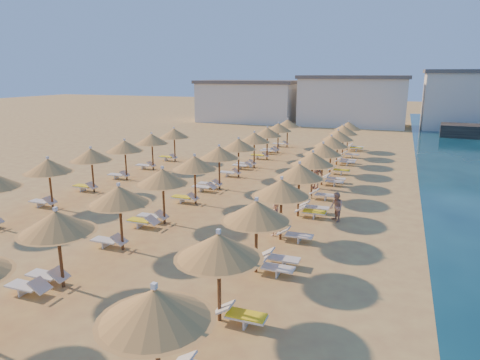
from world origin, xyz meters
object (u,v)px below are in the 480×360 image
at_px(parasol_row_west, 219,153).
at_px(parasol_row_east, 313,160).
at_px(beachgoer_b, 336,207).
at_px(beachgoer_c, 316,175).
at_px(beachgoer_a, 275,219).

bearing_deg(parasol_row_west, parasol_row_east, 0.00).
xyz_separation_m(beachgoer_b, beachgoer_c, (-2.28, 6.19, 0.17)).
bearing_deg(parasol_row_west, beachgoer_c, 22.29).
xyz_separation_m(parasol_row_west, beachgoer_b, (8.26, -3.73, -1.68)).
height_order(parasol_row_west, beachgoer_a, parasol_row_west).
distance_m(parasol_row_east, beachgoer_c, 2.89).
height_order(parasol_row_east, parasol_row_west, same).
xyz_separation_m(beachgoer_a, beachgoer_b, (2.47, 3.07, -0.04)).
height_order(parasol_row_east, beachgoer_a, parasol_row_east).
relative_size(parasol_row_east, beachgoer_c, 20.44).
distance_m(beachgoer_a, beachgoer_c, 9.26).
bearing_deg(parasol_row_west, beachgoer_a, -49.61).
relative_size(beachgoer_a, beachgoer_b, 1.05).
xyz_separation_m(beachgoer_a, beachgoer_c, (0.19, 9.26, 0.13)).
bearing_deg(beachgoer_b, beachgoer_a, -74.64).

